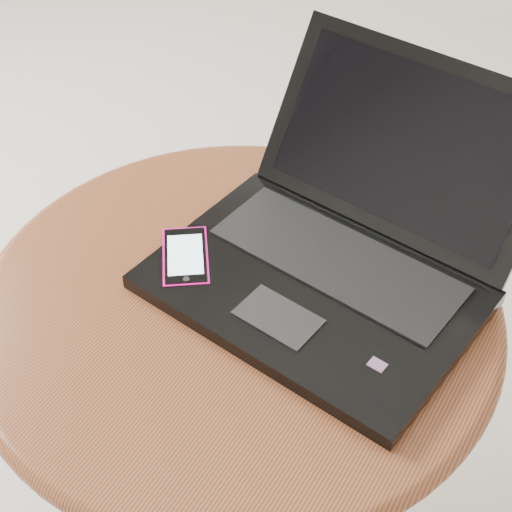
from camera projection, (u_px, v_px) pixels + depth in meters
The scene contains 4 objects.
table at pixel (239, 353), 1.03m from camera, with size 0.65×0.65×0.51m.
laptop at pixel (340, 246), 0.95m from camera, with size 0.42×0.43×0.22m.
phone_black at pixel (199, 264), 0.98m from camera, with size 0.12×0.11×0.01m.
phone_pink at pixel (186, 258), 0.98m from camera, with size 0.11×0.12×0.01m.
Camera 1 is at (0.25, -0.48, 1.20)m, focal length 54.86 mm.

